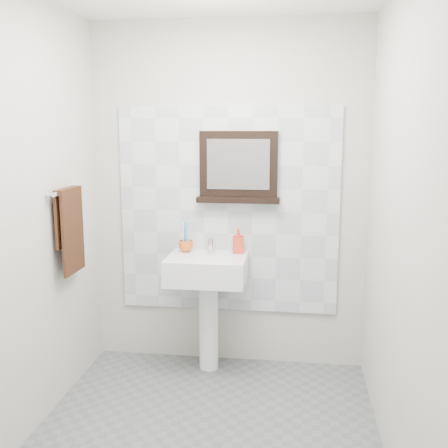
# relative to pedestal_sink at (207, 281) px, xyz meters

# --- Properties ---
(floor) EXTENTS (2.00, 2.20, 0.01)m
(floor) POSITION_rel_pedestal_sink_xyz_m (0.12, -0.87, -0.68)
(floor) COLOR #5D6063
(floor) RESTS_ON ground
(back_wall) EXTENTS (2.00, 0.01, 2.50)m
(back_wall) POSITION_rel_pedestal_sink_xyz_m (0.12, 0.23, 0.57)
(back_wall) COLOR #BBB9B2
(back_wall) RESTS_ON ground
(front_wall) EXTENTS (2.00, 0.01, 2.50)m
(front_wall) POSITION_rel_pedestal_sink_xyz_m (0.12, -1.97, 0.57)
(front_wall) COLOR #BBB9B2
(front_wall) RESTS_ON ground
(left_wall) EXTENTS (0.01, 2.20, 2.50)m
(left_wall) POSITION_rel_pedestal_sink_xyz_m (-0.88, -0.87, 0.57)
(left_wall) COLOR #BBB9B2
(left_wall) RESTS_ON ground
(right_wall) EXTENTS (0.01, 2.20, 2.50)m
(right_wall) POSITION_rel_pedestal_sink_xyz_m (1.12, -0.87, 0.57)
(right_wall) COLOR #BBB9B2
(right_wall) RESTS_ON ground
(splashback) EXTENTS (1.60, 0.02, 1.50)m
(splashback) POSITION_rel_pedestal_sink_xyz_m (0.12, 0.21, 0.47)
(splashback) COLOR silver
(splashback) RESTS_ON back_wall
(pedestal_sink) EXTENTS (0.55, 0.44, 0.96)m
(pedestal_sink) POSITION_rel_pedestal_sink_xyz_m (0.00, 0.00, 0.00)
(pedestal_sink) COLOR white
(pedestal_sink) RESTS_ON ground
(toothbrush_cup) EXTENTS (0.14, 0.14, 0.08)m
(toothbrush_cup) POSITION_rel_pedestal_sink_xyz_m (-0.18, 0.11, 0.23)
(toothbrush_cup) COLOR #D95819
(toothbrush_cup) RESTS_ON pedestal_sink
(toothbrushes) EXTENTS (0.05, 0.04, 0.21)m
(toothbrushes) POSITION_rel_pedestal_sink_xyz_m (-0.17, 0.11, 0.31)
(toothbrushes) COLOR white
(toothbrushes) RESTS_ON toothbrush_cup
(soap_dispenser) EXTENTS (0.09, 0.09, 0.18)m
(soap_dispenser) POSITION_rel_pedestal_sink_xyz_m (0.20, 0.13, 0.27)
(soap_dispenser) COLOR red
(soap_dispenser) RESTS_ON pedestal_sink
(framed_mirror) EXTENTS (0.60, 0.11, 0.51)m
(framed_mirror) POSITION_rel_pedestal_sink_xyz_m (0.20, 0.19, 0.78)
(framed_mirror) COLOR black
(framed_mirror) RESTS_ON back_wall
(towel_bar) EXTENTS (0.07, 0.40, 0.03)m
(towel_bar) POSITION_rel_pedestal_sink_xyz_m (-0.83, -0.40, 0.68)
(towel_bar) COLOR silver
(towel_bar) RESTS_ON left_wall
(hand_towel) EXTENTS (0.06, 0.30, 0.55)m
(hand_towel) POSITION_rel_pedestal_sink_xyz_m (-0.82, -0.40, 0.47)
(hand_towel) COLOR #31190D
(hand_towel) RESTS_ON towel_bar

